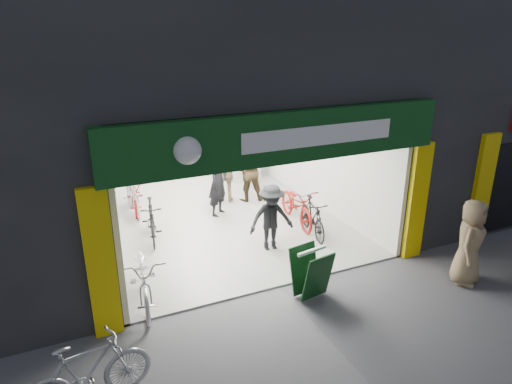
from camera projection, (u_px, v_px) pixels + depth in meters
ground at (280, 287)px, 8.98m from camera, size 60.00×60.00×0.00m
building at (227, 46)px, 12.09m from camera, size 17.00×10.27×8.00m
bike_left_front at (144, 277)px, 8.33m from camera, size 0.97×2.12×1.08m
bike_left_midfront at (152, 221)px, 10.79m from camera, size 0.73×1.69×0.99m
bike_left_midback at (135, 194)px, 12.52m from camera, size 0.91×1.88×0.95m
bike_left_back at (132, 197)px, 12.26m from camera, size 0.50×1.69×1.02m
bike_right_front at (313, 217)px, 11.03m from camera, size 0.75×1.65×0.96m
bike_right_mid at (297, 205)px, 11.68m from camera, size 0.92×2.02×1.02m
bike_right_back at (244, 167)px, 14.61m from camera, size 0.61×1.89×1.13m
parked_bike at (87, 374)px, 6.04m from camera, size 1.80×0.74×1.05m
customer_a at (218, 181)px, 12.02m from camera, size 0.83×0.82×1.93m
customer_b at (248, 170)px, 13.04m from camera, size 1.06×0.91×1.88m
customer_c at (271, 219)px, 10.17m from camera, size 1.07×0.67×1.59m
customer_d at (226, 173)px, 12.92m from camera, size 1.12×0.88×1.77m
pedestrian_near at (470, 242)px, 8.88m from camera, size 1.02×0.93×1.76m
sandwich_board at (311, 272)px, 8.52m from camera, size 0.71×0.73×0.95m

